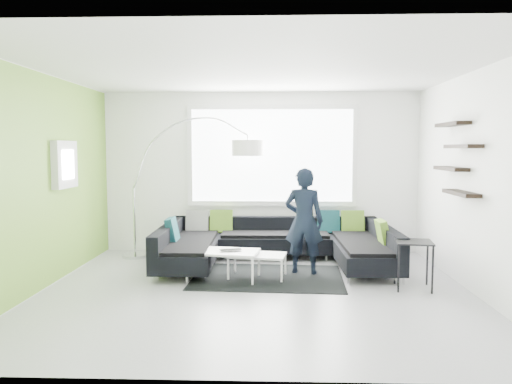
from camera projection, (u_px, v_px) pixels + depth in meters
ground at (255, 291)px, 6.41m from camera, size 5.50×5.50×0.00m
room_shell at (259, 150)px, 6.46m from camera, size 5.54×5.04×2.82m
sectional_sofa at (276, 245)px, 7.69m from camera, size 3.53×2.22×0.76m
rug at (268, 277)px, 7.06m from camera, size 2.17×1.62×0.01m
coffee_table at (241, 264)px, 7.00m from camera, size 1.32×0.89×0.40m
arc_lamp at (134, 188)px, 8.29m from camera, size 2.24×0.93×2.34m
side_table at (413, 265)px, 6.47m from camera, size 0.52×0.52×0.63m
person at (304, 221)px, 7.23m from camera, size 0.71×0.60×1.55m
laptop at (231, 251)px, 6.87m from camera, size 0.41×0.36×0.02m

